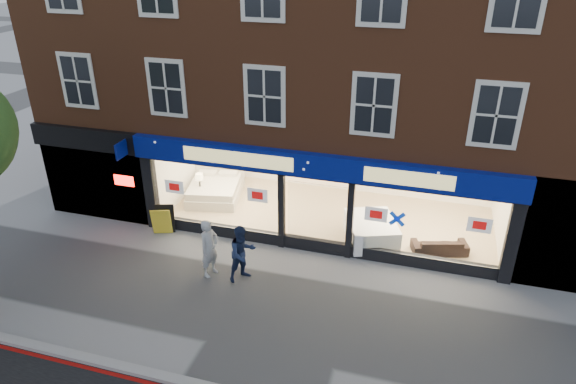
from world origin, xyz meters
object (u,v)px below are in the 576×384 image
at_px(sofa, 440,245).
at_px(display_bed, 215,188).
at_px(pedestrian_grey, 209,248).
at_px(pedestrian_blue, 242,253).
at_px(mattress_stack, 371,230).
at_px(a_board, 163,220).

bearing_deg(sofa, display_bed, -27.21).
bearing_deg(pedestrian_grey, pedestrian_blue, -66.38).
relative_size(display_bed, mattress_stack, 1.15).
bearing_deg(pedestrian_blue, a_board, 103.19).
distance_m(sofa, pedestrian_blue, 6.02).
height_order(display_bed, pedestrian_grey, pedestrian_grey).
relative_size(display_bed, pedestrian_grey, 1.45).
relative_size(mattress_stack, a_board, 2.27).
bearing_deg(display_bed, a_board, -115.30).
xyz_separation_m(display_bed, pedestrian_blue, (2.73, -4.33, 0.39)).
bearing_deg(a_board, display_bed, 57.43).
bearing_deg(mattress_stack, pedestrian_grey, -144.55).
height_order(display_bed, mattress_stack, display_bed).
xyz_separation_m(sofa, a_board, (-8.67, -1.20, 0.14)).
bearing_deg(mattress_stack, a_board, -168.81).
distance_m(pedestrian_grey, pedestrian_blue, 0.97).
xyz_separation_m(mattress_stack, a_board, (-6.57, -1.30, 0.03)).
relative_size(display_bed, sofa, 1.53).
xyz_separation_m(a_board, pedestrian_grey, (2.40, -1.67, 0.39)).
bearing_deg(a_board, mattress_stack, -8.06).
relative_size(mattress_stack, pedestrian_blue, 1.31).
bearing_deg(a_board, sofa, -11.38).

